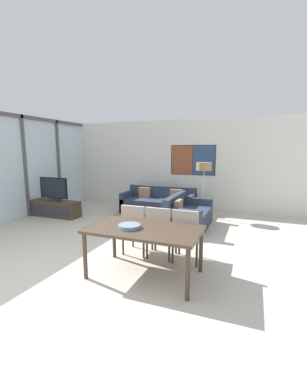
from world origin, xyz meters
TOP-DOWN VIEW (x-y plane):
  - ground_plane at (0.00, 0.00)m, footprint 24.00×24.00m
  - wall_back at (0.02, 5.26)m, footprint 8.00×0.09m
  - window_wall_left at (-3.49, 2.63)m, footprint 0.07×5.26m
  - area_rug at (-0.15, 3.08)m, footprint 2.34×1.81m
  - tv_console at (-2.75, 2.88)m, footprint 1.50×0.45m
  - television at (-2.75, 2.89)m, footprint 0.92×0.20m
  - sofa_main at (-0.15, 4.36)m, footprint 2.12×0.88m
  - sofa_side at (0.97, 3.25)m, footprint 0.88×1.53m
  - coffee_table at (-0.15, 3.08)m, footprint 0.89×0.89m
  - dining_table at (1.01, 0.62)m, footprint 1.63×0.94m
  - dining_chair_left at (0.55, 1.30)m, footprint 0.46×0.46m
  - dining_chair_centre at (1.01, 1.30)m, footprint 0.46×0.46m
  - dining_chair_right at (1.48, 1.28)m, footprint 0.46×0.46m
  - fruit_bowl at (0.81, 0.53)m, footprint 0.33×0.33m
  - floor_lamp at (1.17, 4.32)m, footprint 0.42×0.42m

SIDE VIEW (x-z plane):
  - ground_plane at x=0.00m, z-range 0.00..0.00m
  - area_rug at x=-0.15m, z-range 0.00..0.01m
  - tv_console at x=-2.75m, z-range 0.00..0.45m
  - sofa_side at x=0.97m, z-range -0.12..0.65m
  - sofa_main at x=-0.15m, z-range -0.12..0.65m
  - coffee_table at x=-0.15m, z-range 0.09..0.45m
  - dining_chair_left at x=0.55m, z-range 0.05..0.96m
  - dining_chair_centre at x=1.01m, z-range 0.05..0.96m
  - dining_chair_right at x=1.48m, z-range 0.05..0.96m
  - dining_table at x=1.01m, z-range 0.29..1.02m
  - fruit_bowl at x=0.81m, z-range 0.73..0.79m
  - television at x=-2.75m, z-range 0.44..1.10m
  - floor_lamp at x=1.17m, z-range 0.57..2.10m
  - wall_back at x=0.02m, z-range 0.00..2.80m
  - window_wall_left at x=-3.49m, z-range 0.13..2.93m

